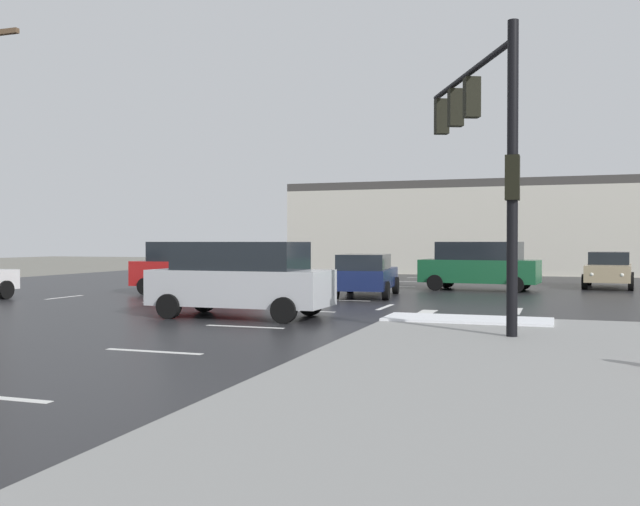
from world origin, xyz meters
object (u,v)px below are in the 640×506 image
object	(u,v)px
suv_silver	(241,278)
suv_red	(196,267)
sedan_navy	(366,274)
suv_green	(479,265)
traffic_signal_mast	(482,133)
sedan_tan	(609,269)

from	to	relation	value
suv_silver	suv_red	xyz separation A→B (m)	(-5.16, 6.95, 0.00)
sedan_navy	suv_green	bearing A→B (deg)	-42.35
suv_silver	suv_green	world-z (taller)	same
traffic_signal_mast	sedan_tan	world-z (taller)	traffic_signal_mast
suv_red	sedan_navy	bearing A→B (deg)	-171.45
suv_red	suv_green	xyz separation A→B (m)	(10.14, 5.83, 0.00)
traffic_signal_mast	sedan_tan	xyz separation A→B (m)	(3.80, 17.12, -3.67)
sedan_navy	suv_red	bearing A→B (deg)	91.82
sedan_tan	suv_green	bearing A→B (deg)	-50.94
suv_green	traffic_signal_mast	bearing A→B (deg)	102.03
traffic_signal_mast	suv_green	xyz separation A→B (m)	(-1.45, 13.64, -3.44)
sedan_navy	suv_red	size ratio (longest dim) A/B	0.96
sedan_tan	suv_red	bearing A→B (deg)	-53.28
suv_red	suv_silver	bearing A→B (deg)	127.15
suv_silver	sedan_tan	distance (m)	19.21
suv_silver	sedan_tan	bearing A→B (deg)	-121.98
suv_red	suv_green	bearing A→B (deg)	-149.55
suv_red	sedan_tan	world-z (taller)	suv_red
suv_green	sedan_tan	world-z (taller)	suv_green
traffic_signal_mast	sedan_navy	bearing A→B (deg)	5.18
suv_silver	suv_green	bearing A→B (deg)	-111.06
traffic_signal_mast	suv_green	size ratio (longest dim) A/B	1.28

